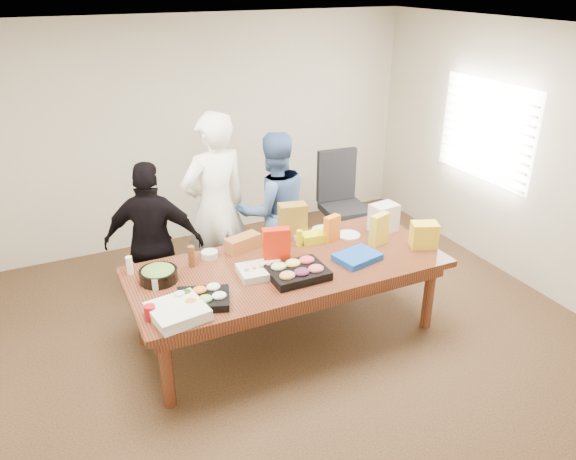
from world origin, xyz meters
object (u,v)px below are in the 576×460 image
conference_table (288,300)px  person_center (216,209)px  salad_bowl (159,275)px  person_right (274,210)px  office_chair (345,206)px  sheet_cake (262,271)px

conference_table → person_center: size_ratio=1.43×
conference_table → salad_bowl: (-1.11, 0.21, 0.43)m
conference_table → person_right: bearing=73.0°
office_chair → person_right: (-1.07, -0.31, 0.26)m
office_chair → sheet_cake: office_chair is taller
person_center → sheet_cake: 1.05m
sheet_cake → salad_bowl: (-0.82, 0.27, 0.02)m
person_right → salad_bowl: (-1.41, -0.78, -0.04)m
person_center → salad_bowl: size_ratio=6.11×
person_center → office_chair: bearing=179.7°
office_chair → person_right: person_right is taller
conference_table → sheet_cake: bearing=-167.9°
office_chair → conference_table: bearing=-130.8°
salad_bowl → sheet_cake: bearing=-18.0°
person_right → office_chair: bearing=-161.4°
person_right → sheet_cake: bearing=63.3°
office_chair → person_right: size_ratio=0.69×
conference_table → salad_bowl: salad_bowl is taller
conference_table → office_chair: 1.90m
conference_table → person_right: person_right is taller
person_center → conference_table: bearing=98.0°
person_right → sheet_cake: person_right is taller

